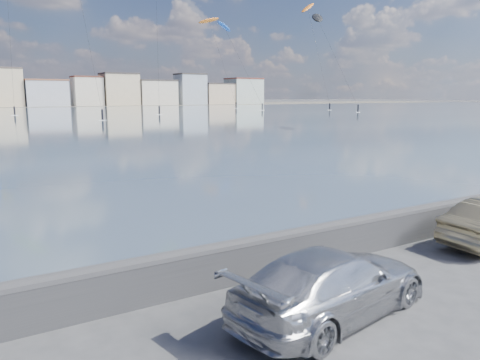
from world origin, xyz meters
The scene contains 7 objects.
ground centered at (0.00, 0.00, 0.00)m, with size 700.00×700.00×0.00m, color #333335.
seawall centered at (0.00, 2.70, 0.58)m, with size 400.00×0.36×1.08m.
car_silver centered at (0.88, 0.24, 0.69)m, with size 1.94×4.77×1.38m, color #B2B4B9.
kitesurfer_2 centered at (78.74, 92.42, 24.02)m, with size 8.12×17.82×26.54m.
kitesurfer_3 centered at (89.13, 109.14, 29.56)m, with size 7.50×15.55×32.44m.
kitesurfer_5 centered at (70.54, 137.81, 28.09)m, with size 7.96×14.70×30.45m.
kitesurfer_18 centered at (66.40, 119.97, 23.86)m, with size 8.11×18.28×25.97m.
Camera 1 is at (-5.30, -6.34, 4.42)m, focal length 35.00 mm.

